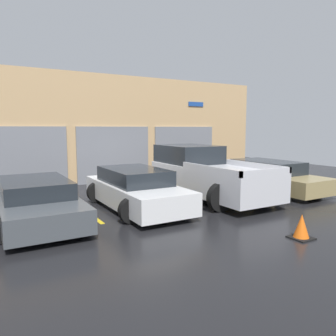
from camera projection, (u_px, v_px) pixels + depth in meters
The scene contains 11 objects.
ground_plane at pixel (148, 192), 12.49m from camera, with size 28.00×28.00×0.00m, color black.
shophouse_building at pixel (115, 130), 15.02m from camera, with size 15.50×0.68×4.80m.
pickup_truck at pixel (206, 173), 11.57m from camera, with size 2.59×5.13×1.79m.
sedan_white at pixel (135, 189), 9.96m from camera, with size 2.18×4.49×1.22m.
sedan_side at pixel (36, 201), 8.55m from camera, with size 2.26×4.55×1.11m.
van_right at pixel (268, 176), 12.78m from camera, with size 2.24×4.71×1.17m.
parking_stripe_left at pixel (90, 214), 9.30m from camera, with size 0.12×2.20×0.01m, color gold.
parking_stripe_centre at pixel (176, 203), 10.71m from camera, with size 0.12×2.20×0.01m, color gold.
parking_stripe_right at pixel (241, 194), 12.12m from camera, with size 0.12×2.20×0.01m, color gold.
parking_stripe_far_right at pixel (293, 187), 13.53m from camera, with size 0.12×2.20×0.01m, color gold.
traffic_cone at pixel (301, 227), 7.24m from camera, with size 0.47×0.47×0.55m.
Camera 1 is at (-5.45, -11.03, 2.44)m, focal length 35.00 mm.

